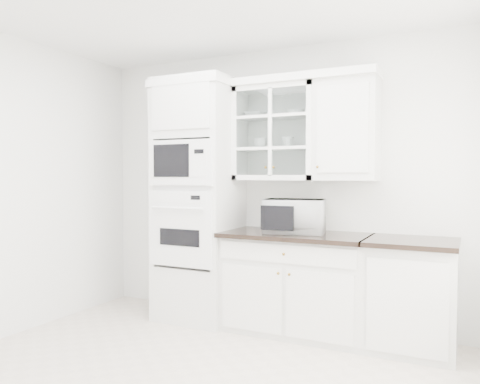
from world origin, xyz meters
The scene contains 12 objects.
room_shell centered at (0.00, 0.43, 1.78)m, with size 4.00×3.50×2.70m.
oven_column centered at (-0.75, 1.42, 1.20)m, with size 0.76×0.68×2.40m.
base_cabinet_run centered at (0.28, 1.45, 0.46)m, with size 1.32×0.67×0.92m.
extra_base_cabinet centered at (1.28, 1.45, 0.46)m, with size 0.72×0.67×0.92m.
upper_cabinet_glass centered at (0.03, 1.58, 1.85)m, with size 0.80×0.33×0.90m.
upper_cabinet_solid centered at (0.71, 1.58, 1.85)m, with size 0.55×0.33×0.90m, color silver.
crown_molding centered at (-0.07, 1.56, 2.33)m, with size 2.14×0.38×0.07m, color white.
countertop_microwave centered at (0.27, 1.43, 1.07)m, with size 0.53×0.44×0.31m, color white.
bowl_a centered at (-0.19, 1.57, 2.03)m, with size 0.20×0.20×0.05m, color white.
bowl_b centered at (0.21, 1.60, 2.04)m, with size 0.17×0.17×0.05m, color white.
cup_a centered at (-0.14, 1.57, 1.76)m, with size 0.12×0.12×0.10m, color white.
cup_b centered at (0.14, 1.60, 1.76)m, with size 0.11×0.11×0.10m, color white.
Camera 1 is at (1.71, -2.61, 1.44)m, focal length 35.00 mm.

